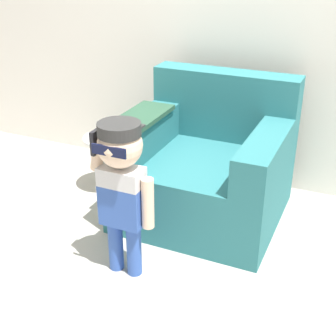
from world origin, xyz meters
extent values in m
plane|color=#ADA89E|center=(0.00, 0.00, 0.00)|extent=(10.00, 10.00, 0.00)
cube|color=silver|center=(0.00, 0.78, 1.30)|extent=(10.00, 0.05, 2.60)
cube|color=#286B70|center=(0.12, 0.11, 0.22)|extent=(1.03, 0.99, 0.45)
cube|color=#286B70|center=(0.12, 0.50, 0.69)|extent=(1.03, 0.21, 0.48)
cube|color=#286B70|center=(-0.30, 0.01, 0.57)|extent=(0.20, 0.78, 0.24)
cube|color=#286B70|center=(0.53, 0.01, 0.57)|extent=(0.20, 0.78, 0.24)
cube|color=#284C38|center=(-0.30, 0.01, 0.70)|extent=(0.24, 0.54, 0.03)
cylinder|color=#3356AD|center=(-0.13, -0.66, 0.16)|extent=(0.09, 0.09, 0.32)
cylinder|color=#3356AD|center=(-0.01, -0.66, 0.16)|extent=(0.09, 0.09, 0.32)
cube|color=#3356AD|center=(-0.07, -0.66, 0.44)|extent=(0.24, 0.14, 0.24)
cube|color=silver|center=(-0.07, -0.66, 0.61)|extent=(0.24, 0.14, 0.10)
sphere|color=beige|center=(-0.07, -0.66, 0.79)|extent=(0.24, 0.24, 0.24)
cylinder|color=#2D2D2D|center=(-0.07, -0.66, 0.88)|extent=(0.23, 0.23, 0.07)
cube|color=#2D2D2D|center=(-0.07, -0.56, 0.86)|extent=(0.14, 0.11, 0.01)
cube|color=#0F1433|center=(-0.07, -0.77, 0.80)|extent=(0.19, 0.01, 0.05)
cylinder|color=beige|center=(0.08, -0.66, 0.49)|extent=(0.07, 0.07, 0.29)
cylinder|color=beige|center=(-0.21, -0.66, 0.71)|extent=(0.10, 0.07, 0.17)
cube|color=black|center=(-0.21, -0.68, 0.79)|extent=(0.02, 0.07, 0.13)
cylinder|color=white|center=(-0.67, 0.17, 0.01)|extent=(0.24, 0.24, 0.02)
cylinder|color=white|center=(-0.67, 0.17, 0.21)|extent=(0.07, 0.07, 0.41)
cylinder|color=white|center=(-0.67, 0.17, 0.42)|extent=(0.36, 0.36, 0.02)
camera|label=1|loc=(1.06, -2.57, 1.73)|focal=50.00mm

